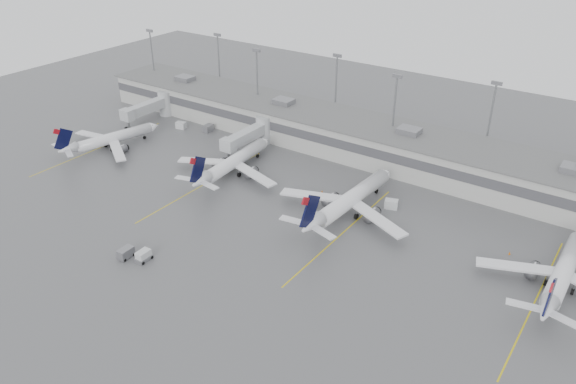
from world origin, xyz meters
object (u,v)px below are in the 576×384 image
Objects in this scene: jet_mid_left at (232,162)px; jet_mid_right at (349,200)px; baggage_tug at (144,257)px; jet_far_right at (563,273)px; jet_far_left at (109,139)px.

jet_mid_right reaches higher than jet_mid_left.
jet_far_right is at bearing 26.03° from baggage_tug.
jet_mid_left reaches higher than baggage_tug.
jet_far_right is at bearing -5.42° from jet_mid_left.
jet_far_left is at bearing 144.16° from baggage_tug.
jet_far_right is at bearing 2.06° from jet_mid_right.
jet_far_right reaches higher than jet_far_left.
jet_mid_left is (34.10, 6.55, 0.23)m from jet_far_left.
jet_mid_right is 10.71× the size of baggage_tug.
jet_mid_left is at bearing 178.87° from jet_far_right.
jet_far_right is (70.41, -1.74, 0.02)m from jet_mid_left.
jet_mid_right is at bearing 178.91° from jet_far_right.
jet_mid_left is 0.91× the size of jet_mid_right.
jet_far_left is 64.83m from jet_mid_right.
jet_mid_left is at bearing 24.54° from jet_far_left.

